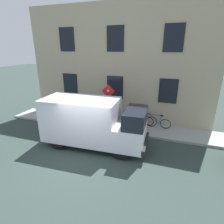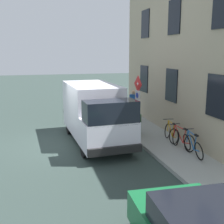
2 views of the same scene
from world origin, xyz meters
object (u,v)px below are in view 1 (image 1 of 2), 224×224
at_px(bicycle_orange, 130,119).
at_px(litter_bin, 102,120).
at_px(sign_post_stacked, 108,101).
at_px(bicycle_blue, 157,122).
at_px(delivery_van, 92,122).
at_px(pedestrian, 73,106).
at_px(bicycle_red, 143,120).

xyz_separation_m(bicycle_orange, litter_bin, (-1.00, 1.60, 0.08)).
distance_m(sign_post_stacked, bicycle_blue, 3.34).
bearing_deg(bicycle_blue, delivery_van, 51.69).
bearing_deg(delivery_van, bicycle_orange, 64.18).
distance_m(bicycle_blue, litter_bin, 3.45).
relative_size(delivery_van, litter_bin, 6.03).
distance_m(bicycle_orange, pedestrian, 4.07).
relative_size(sign_post_stacked, bicycle_blue, 1.55).
bearing_deg(pedestrian, sign_post_stacked, 10.16).
relative_size(bicycle_orange, litter_bin, 1.90).
bearing_deg(delivery_van, litter_bin, 95.57).
bearing_deg(litter_bin, bicycle_red, -67.85).
bearing_deg(bicycle_orange, bicycle_blue, -172.60).
distance_m(delivery_van, bicycle_orange, 3.42).
relative_size(bicycle_red, pedestrian, 1.00).
height_order(bicycle_blue, litter_bin, litter_bin).
relative_size(bicycle_blue, bicycle_orange, 1.00).
height_order(sign_post_stacked, delivery_van, sign_post_stacked).
xyz_separation_m(delivery_van, litter_bin, (2.06, 0.31, -0.74)).
bearing_deg(pedestrian, litter_bin, 10.20).
xyz_separation_m(bicycle_blue, pedestrian, (-0.33, 5.72, 0.56)).
bearing_deg(pedestrian, bicycle_blue, 29.01).
relative_size(sign_post_stacked, bicycle_red, 1.55).
height_order(delivery_van, bicycle_red, delivery_van).
height_order(sign_post_stacked, bicycle_blue, sign_post_stacked).
distance_m(bicycle_red, bicycle_orange, 0.85).
xyz_separation_m(delivery_van, bicycle_blue, (3.05, -3.00, -0.82)).
xyz_separation_m(bicycle_blue, bicycle_orange, (0.00, 1.70, 0.00)).
relative_size(sign_post_stacked, delivery_van, 0.49).
xyz_separation_m(bicycle_blue, litter_bin, (-1.00, 3.30, 0.08)).
distance_m(sign_post_stacked, pedestrian, 3.14).
bearing_deg(litter_bin, delivery_van, -171.53).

